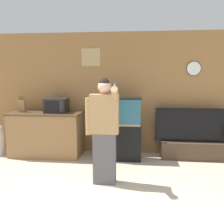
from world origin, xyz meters
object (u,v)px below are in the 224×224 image
microwave (57,105)px  aquarium_on_stand (120,129)px  person_standing (104,129)px  tv_on_stand (192,144)px  knife_block (22,106)px  counter_island (46,134)px

microwave → aquarium_on_stand: bearing=-4.8°
microwave → person_standing: bearing=-47.2°
tv_on_stand → person_standing: person_standing is taller
tv_on_stand → knife_block: bearing=-178.0°
aquarium_on_stand → tv_on_stand: bearing=7.7°
knife_block → tv_on_stand: knife_block is taller
counter_island → knife_block: (-0.51, 0.01, 0.59)m
person_standing → counter_island: bearing=138.9°
aquarium_on_stand → person_standing: person_standing is taller
aquarium_on_stand → counter_island: bearing=177.5°
microwave → person_standing: size_ratio=0.27×
microwave → knife_block: 0.74m
aquarium_on_stand → person_standing: bearing=-98.2°
microwave → tv_on_stand: (2.80, 0.08, -0.77)m
aquarium_on_stand → tv_on_stand: 1.51m
counter_island → knife_block: 0.78m
person_standing → aquarium_on_stand: bearing=81.8°
microwave → person_standing: 1.74m
microwave → tv_on_stand: microwave is taller
tv_on_stand → counter_island: bearing=-177.6°
microwave → knife_block: size_ratio=1.31×
microwave → knife_block: knife_block is taller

